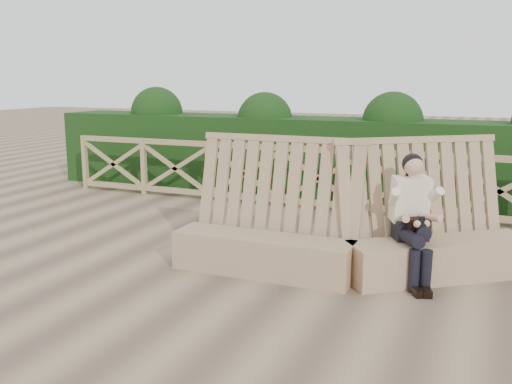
% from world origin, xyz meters
% --- Properties ---
extents(ground, '(60.00, 60.00, 0.00)m').
position_xyz_m(ground, '(0.00, 0.00, 0.00)').
color(ground, brown).
rests_on(ground, ground).
extents(bench, '(3.97, 1.92, 1.59)m').
position_xyz_m(bench, '(1.28, 0.49, 0.40)').
color(bench, '#9C7C59').
rests_on(bench, ground).
extents(woman, '(0.63, 0.91, 1.43)m').
position_xyz_m(woman, '(1.97, 0.54, 0.77)').
color(woman, black).
rests_on(woman, ground).
extents(guardrail, '(10.10, 0.09, 1.10)m').
position_xyz_m(guardrail, '(0.00, 3.50, 0.55)').
color(guardrail, '#8C7651').
rests_on(guardrail, ground).
extents(hedge, '(12.00, 1.20, 1.50)m').
position_xyz_m(hedge, '(0.00, 4.70, 0.75)').
color(hedge, black).
rests_on(hedge, ground).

